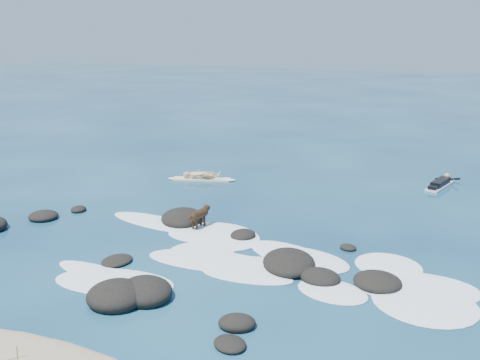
% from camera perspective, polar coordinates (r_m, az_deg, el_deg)
% --- Properties ---
extents(ground, '(160.00, 160.00, 0.00)m').
position_cam_1_polar(ground, '(16.42, -3.71, -6.68)').
color(ground, '#0A2642').
rests_on(ground, ground).
extents(reef_rocks, '(13.94, 7.83, 0.64)m').
position_cam_1_polar(reef_rocks, '(15.13, -8.52, -8.31)').
color(reef_rocks, black).
rests_on(reef_rocks, ground).
extents(breaking_foam, '(12.28, 6.60, 0.12)m').
position_cam_1_polar(breaking_foam, '(15.02, 1.79, -8.79)').
color(breaking_foam, white).
rests_on(breaking_foam, ground).
extents(standing_surfer_rig, '(2.89, 1.25, 1.68)m').
position_cam_1_polar(standing_surfer_rig, '(23.02, -4.14, 1.56)').
color(standing_surfer_rig, '#F1EDC1').
rests_on(standing_surfer_rig, ground).
extents(paddling_surfer_rig, '(1.27, 2.41, 0.42)m').
position_cam_1_polar(paddling_surfer_rig, '(23.65, 20.62, -0.34)').
color(paddling_surfer_rig, white).
rests_on(paddling_surfer_rig, ground).
extents(dog, '(0.43, 1.17, 0.74)m').
position_cam_1_polar(dog, '(17.41, -4.31, -3.65)').
color(dog, black).
rests_on(dog, ground).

